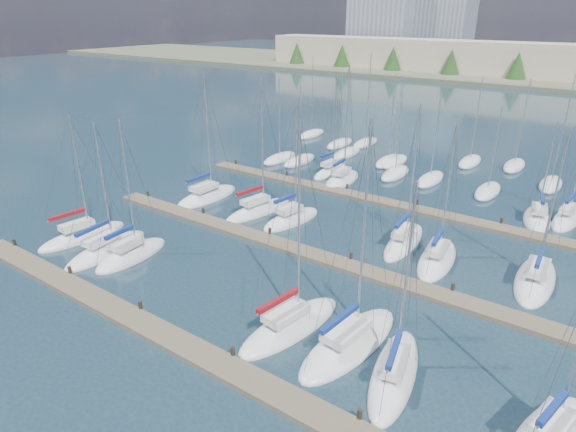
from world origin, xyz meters
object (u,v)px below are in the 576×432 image
Objects in this scene: sailboat_l at (437,259)px; sailboat_h at (207,196)px; sailboat_b at (107,250)px; sailboat_n at (331,172)px; sailboat_i at (258,210)px; sailboat_o at (342,180)px; sailboat_e at (349,343)px; sailboat_k at (404,241)px; sailboat_a at (83,236)px; sailboat_m at (535,279)px; sailboat_r at (567,219)px; sailboat_f at (394,373)px; sailboat_j at (292,219)px; sailboat_q at (537,219)px; sailboat_d at (290,326)px; sailboat_c at (132,255)px.

sailboat_l is 0.87× the size of sailboat_h.
sailboat_n is at bearing 74.12° from sailboat_b.
sailboat_o reaches higher than sailboat_i.
sailboat_b is 22.12m from sailboat_e.
sailboat_k is (19.39, 15.49, 0.02)m from sailboat_b.
sailboat_e is at bearing 7.69° from sailboat_a.
sailboat_m is at bearing 2.30° from sailboat_l.
sailboat_a is at bearing -151.48° from sailboat_k.
sailboat_f is at bearing -94.15° from sailboat_r.
sailboat_e reaches higher than sailboat_k.
sailboat_f is 3.34m from sailboat_e.
sailboat_i is at bearing -179.88° from sailboat_m.
sailboat_j is at bearing 53.21° from sailboat_a.
sailboat_h reaches higher than sailboat_q.
sailboat_r is 44.39m from sailboat_a.
sailboat_d is (20.18, -13.53, 0.01)m from sailboat_h.
sailboat_c is at bearing -70.55° from sailboat_h.
sailboat_b is at bearing 167.24° from sailboat_f.
sailboat_o is 15.77m from sailboat_h.
sailboat_r is (4.75, 28.99, 0.01)m from sailboat_f.
sailboat_i is 0.97× the size of sailboat_o.
sailboat_a is (-33.65, -14.71, 0.00)m from sailboat_m.
sailboat_l is at bearing -27.72° from sailboat_k.
sailboat_m is at bearing 61.17° from sailboat_d.
sailboat_a is 1.12× the size of sailboat_q.
sailboat_l is at bearing -36.01° from sailboat_n.
sailboat_b is 0.92× the size of sailboat_k.
sailboat_b is 0.94× the size of sailboat_r.
sailboat_m reaches higher than sailboat_l.
sailboat_c is at bearing -129.14° from sailboat_r.
sailboat_k is at bearing -47.40° from sailboat_o.
sailboat_c is at bearing -144.17° from sailboat_q.
sailboat_k is 1.06× the size of sailboat_c.
sailboat_k is 16.59m from sailboat_o.
sailboat_e is 1.03× the size of sailboat_d.
sailboat_j is 1.02× the size of sailboat_l.
sailboat_c is at bearing -143.11° from sailboat_k.
sailboat_i reaches higher than sailboat_q.
sailboat_o reaches higher than sailboat_l.
sailboat_i is 19.05m from sailboat_d.
sailboat_l is at bearing 33.74° from sailboat_a.
sailboat_l is 0.96× the size of sailboat_n.
sailboat_r is (7.97, 28.10, 0.01)m from sailboat_e.
sailboat_m is 15.78m from sailboat_f.
sailboat_e reaches higher than sailboat_r.
sailboat_k is at bearing -123.30° from sailboat_r.
sailboat_h is at bearing -149.39° from sailboat_r.
sailboat_a is 41.54m from sailboat_q.
sailboat_i is 0.95× the size of sailboat_e.
sailboat_j is 23.15m from sailboat_q.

